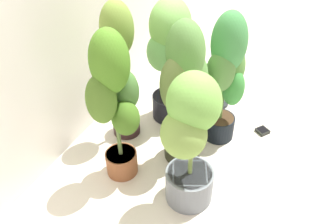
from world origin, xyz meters
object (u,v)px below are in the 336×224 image
(potted_plant_center, at_px, (184,87))
(potted_plant_front_right, at_px, (227,72))
(potted_plant_back_center, at_px, (118,63))
(potted_plant_front_left, at_px, (190,139))
(potted_plant_back_left, at_px, (115,98))
(hygrometer_box, at_px, (262,131))
(potted_plant_back_right, at_px, (172,54))
(floor_fan, at_px, (220,80))

(potted_plant_center, bearing_deg, potted_plant_front_right, -30.17)
(potted_plant_back_center, bearing_deg, potted_plant_center, -95.94)
(potted_plant_front_left, xyz_separation_m, potted_plant_back_left, (0.04, 0.45, 0.10))
(potted_plant_back_left, distance_m, hygrometer_box, 1.19)
(potted_plant_back_center, distance_m, hygrometer_box, 1.15)
(potted_plant_back_center, xyz_separation_m, potted_plant_back_right, (0.32, -0.22, -0.04))
(potted_plant_back_right, height_order, potted_plant_back_left, potted_plant_back_left)
(potted_plant_front_left, relative_size, potted_plant_back_right, 0.91)
(potted_plant_front_right, relative_size, floor_fan, 2.68)
(potted_plant_back_center, bearing_deg, potted_plant_back_left, -152.36)
(potted_plant_back_left, bearing_deg, floor_fan, -19.35)
(potted_plant_front_right, distance_m, hygrometer_box, 0.61)
(potted_plant_back_center, relative_size, floor_fan, 2.81)
(potted_plant_front_right, height_order, potted_plant_back_left, potted_plant_back_left)
(potted_plant_back_right, relative_size, potted_plant_center, 0.96)
(potted_plant_back_left, distance_m, floor_fan, 1.06)
(floor_fan, bearing_deg, potted_plant_front_left, -101.90)
(potted_plant_center, bearing_deg, potted_plant_back_right, 32.57)
(potted_plant_front_right, relative_size, potted_plant_center, 0.97)
(potted_plant_front_left, bearing_deg, potted_plant_back_left, 85.32)
(potted_plant_front_right, xyz_separation_m, hygrometer_box, (0.16, -0.28, -0.52))
(potted_plant_back_right, xyz_separation_m, potted_plant_front_right, (-0.08, -0.41, -0.00))
(potted_plant_center, bearing_deg, potted_plant_back_center, 84.06)
(potted_plant_front_right, height_order, hygrometer_box, potted_plant_front_right)
(floor_fan, bearing_deg, potted_plant_front_right, -89.54)
(floor_fan, bearing_deg, potted_plant_back_right, -152.58)
(potted_plant_back_left, relative_size, hygrometer_box, 8.61)
(potted_plant_back_right, bearing_deg, potted_plant_back_center, 145.28)
(potted_plant_back_left, bearing_deg, potted_plant_back_right, -4.43)
(potted_plant_center, height_order, floor_fan, potted_plant_center)
(potted_plant_back_right, distance_m, hygrometer_box, 0.87)
(potted_plant_back_right, relative_size, floor_fan, 2.66)
(potted_plant_back_left, xyz_separation_m, hygrometer_box, (0.74, -0.74, -0.56))
(potted_plant_back_left, bearing_deg, potted_plant_front_right, -38.51)
(potted_plant_front_left, height_order, potted_plant_back_left, potted_plant_back_left)
(potted_plant_front_left, bearing_deg, hygrometer_box, -20.78)
(floor_fan, bearing_deg, hygrometer_box, -45.61)
(potted_plant_front_left, height_order, floor_fan, potted_plant_front_left)
(potted_plant_front_right, height_order, floor_fan, potted_plant_front_right)
(potted_plant_back_center, bearing_deg, potted_plant_front_right, -68.80)
(potted_plant_back_right, relative_size, hygrometer_box, 8.19)
(potted_plant_front_left, bearing_deg, potted_plant_back_center, 59.29)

